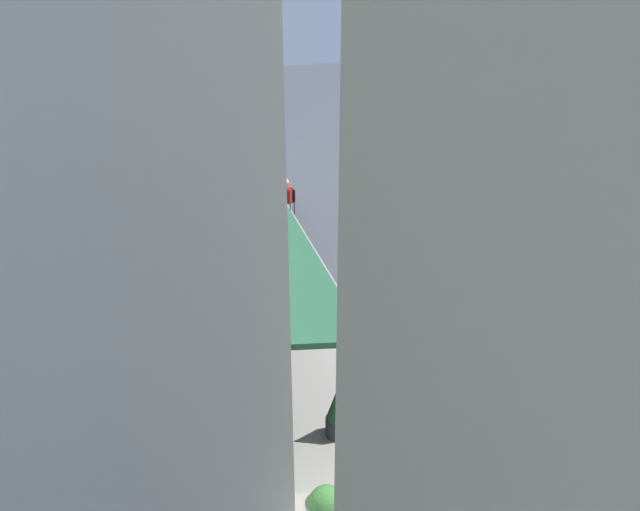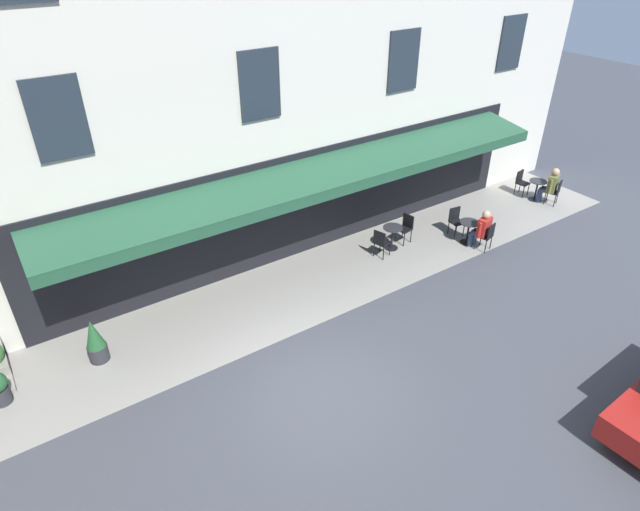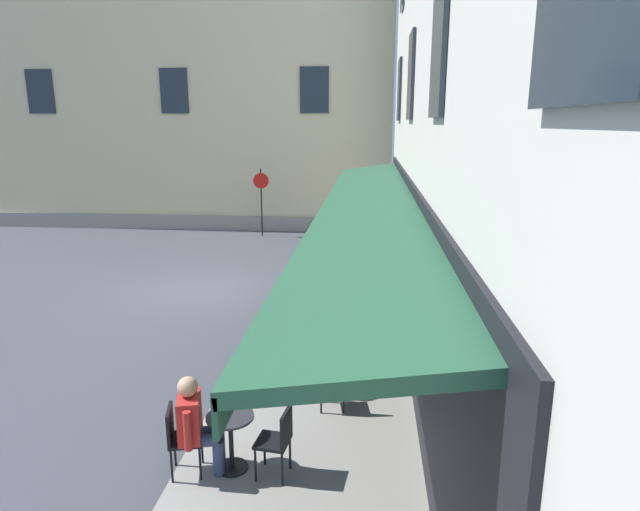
{
  "view_description": "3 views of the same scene",
  "coord_description": "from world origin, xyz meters",
  "views": [
    {
      "loc": [
        12.69,
        -6.49,
        8.93
      ],
      "look_at": [
        -1.3,
        -2.53,
        1.43
      ],
      "focal_mm": 35.14,
      "sensor_mm": 36.0,
      "label": 1
    },
    {
      "loc": [
        4.54,
        6.9,
        8.69
      ],
      "look_at": [
        -2.08,
        -2.93,
        1.17
      ],
      "focal_mm": 30.05,
      "sensor_mm": 36.0,
      "label": 2
    },
    {
      "loc": [
        -13.2,
        -4.18,
        4.29
      ],
      "look_at": [
        -0.63,
        -3.01,
        1.15
      ],
      "focal_mm": 30.08,
      "sensor_mm": 36.0,
      "label": 3
    }
  ],
  "objects": [
    {
      "name": "potted_plant_under_sign",
      "position": [
        6.8,
        -3.11,
        0.44
      ],
      "size": [
        0.47,
        0.47,
        0.91
      ],
      "color": "brown",
      "rests_on": "ground_plane"
    },
    {
      "name": "seated_patron_in_red",
      "position": [
        -7.45,
        -2.11,
        0.7
      ],
      "size": [
        0.65,
        0.61,
        1.31
      ],
      "color": "navy",
      "rests_on": "ground_plane"
    },
    {
      "name": "no_parking_sign",
      "position": [
        6.93,
        -0.05,
        1.79
      ],
      "size": [
        0.19,
        0.57,
        2.6
      ],
      "color": "black",
      "rests_on": "ground_plane"
    },
    {
      "name": "ground_plane",
      "position": [
        0.0,
        0.0,
        0.0
      ],
      "size": [
        70.0,
        70.0,
        0.0
      ],
      "primitive_type": "plane",
      "color": "#42444C"
    },
    {
      "name": "back_alley_steps",
      "position": [
        6.6,
        -4.59,
        0.24
      ],
      "size": [
        2.4,
        1.75,
        0.6
      ],
      "color": "gray",
      "rests_on": "ground_plane"
    },
    {
      "name": "cafe_chair_black_back_row",
      "position": [
        -4.57,
        -3.39,
        0.55
      ],
      "size": [
        0.5,
        0.5,
        0.91
      ],
      "color": "black",
      "rests_on": "ground_plane"
    },
    {
      "name": "cafe_table_near_entrance",
      "position": [
        -5.18,
        -3.58,
        0.49
      ],
      "size": [
        0.6,
        0.6,
        0.75
      ],
      "color": "black",
      "rests_on": "ground_plane"
    },
    {
      "name": "cafe_chair_black_kerbside",
      "position": [
        -5.8,
        -3.68,
        0.55
      ],
      "size": [
        0.46,
        0.46,
        0.91
      ],
      "color": "black",
      "rests_on": "ground_plane"
    },
    {
      "name": "potted_plant_entrance_right",
      "position": [
        3.63,
        -3.58,
        0.56
      ],
      "size": [
        0.45,
        0.45,
        1.14
      ],
      "color": "#2D2D33",
      "rests_on": "ground_plane"
    },
    {
      "name": "sidewalk_cafe_terrace",
      "position": [
        -3.25,
        -3.4,
        0.0
      ],
      "size": [
        20.5,
        3.2,
        0.01
      ],
      "primitive_type": "cube",
      "color": "gray",
      "rests_on": "ground_plane"
    },
    {
      "name": "cafe_chair_black_corner_left",
      "position": [
        -7.5,
        -1.9,
        0.55
      ],
      "size": [
        0.48,
        0.48,
        0.91
      ],
      "color": "black",
      "rests_on": "ground_plane"
    },
    {
      "name": "cafe_chair_black_by_window",
      "position": [
        -7.44,
        -3.14,
        0.55
      ],
      "size": [
        0.45,
        0.45,
        0.91
      ],
      "color": "black",
      "rests_on": "ground_plane"
    },
    {
      "name": "potted_plant_mid_terrace",
      "position": [
        7.4,
        -4.59,
        0.4
      ],
      "size": [
        0.38,
        0.38,
        0.81
      ],
      "color": "#2D2D33",
      "rests_on": "ground_plane"
    },
    {
      "name": "cafe_table_streetside",
      "position": [
        -7.35,
        -2.51,
        0.49
      ],
      "size": [
        0.6,
        0.6,
        0.75
      ],
      "color": "black",
      "rests_on": "ground_plane"
    },
    {
      "name": "potted_plant_entrance_left",
      "position": [
        5.71,
        -4.4,
        0.5
      ],
      "size": [
        0.61,
        0.61,
        0.87
      ],
      "color": "#4C4C51",
      "rests_on": "ground_plane"
    },
    {
      "name": "potted_plant_by_steps",
      "position": [
        5.68,
        -3.41,
        0.41
      ],
      "size": [
        0.45,
        0.45,
        0.77
      ],
      "color": "#2D2D33",
      "rests_on": "ground_plane"
    },
    {
      "name": "corner_building_facade",
      "position": [
        13.0,
        3.5,
        7.5
      ],
      "size": [
        10.12,
        17.0,
        15.0
      ],
      "color": "beige",
      "rests_on": "ground_plane"
    }
  ]
}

